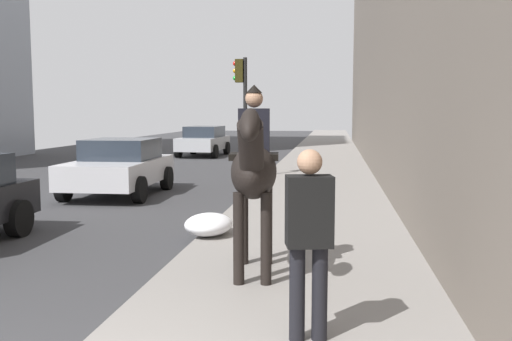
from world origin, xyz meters
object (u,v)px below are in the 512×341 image
mounted_horse_near (254,169)px  car_far_lane (119,166)px  car_mid_lane (204,140)px  pedestrian_greeting (309,232)px  traffic_light_near_curb (242,99)px

mounted_horse_near → car_far_lane: (7.05, 4.50, -0.70)m
car_mid_lane → pedestrian_greeting: bearing=18.1°
pedestrian_greeting → mounted_horse_near: bearing=10.6°
car_far_lane → mounted_horse_near: bearing=31.3°
car_mid_lane → traffic_light_near_curb: bearing=22.6°
mounted_horse_near → pedestrian_greeting: 2.08m
car_mid_lane → traffic_light_near_curb: (-9.53, -3.46, 1.77)m
pedestrian_greeting → car_far_lane: pedestrian_greeting is taller
car_far_lane → traffic_light_near_curb: traffic_light_near_curb is taller
car_mid_lane → car_far_lane: size_ratio=1.01×
pedestrian_greeting → traffic_light_near_curb: bearing=0.8°
traffic_light_near_curb → car_far_lane: bearing=141.4°
mounted_horse_near → car_mid_lane: (19.92, 5.29, -0.68)m
pedestrian_greeting → car_far_lane: size_ratio=0.44×
mounted_horse_near → pedestrian_greeting: size_ratio=1.38×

